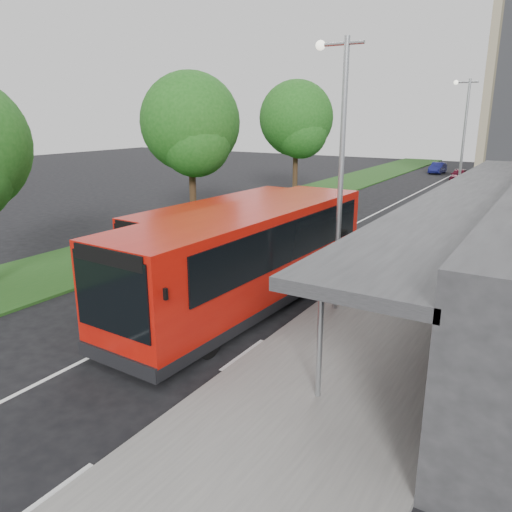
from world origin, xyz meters
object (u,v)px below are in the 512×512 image
at_px(bus_second, 227,234).
at_px(car_near, 459,175).
at_px(bus_main, 249,257).
at_px(tree_mid, 191,129).
at_px(tree_far, 296,123).
at_px(lamp_post_near, 339,162).
at_px(lamp_post_far, 462,137).
at_px(car_far, 438,168).
at_px(bollard, 455,215).
at_px(litter_bin, 417,249).

xyz_separation_m(bus_second, car_near, (3.04, 33.68, -0.79)).
bearing_deg(bus_main, tree_mid, 139.15).
xyz_separation_m(bus_main, car_near, (-0.03, 36.81, -1.03)).
xyz_separation_m(tree_far, lamp_post_near, (11.13, -19.05, -0.75)).
xyz_separation_m(bus_main, bus_second, (-3.07, 3.14, -0.25)).
xyz_separation_m(lamp_post_far, car_far, (-5.82, 22.02, -4.15)).
bearing_deg(lamp_post_far, car_near, 99.20).
relative_size(lamp_post_near, car_near, 2.24).
height_order(tree_mid, lamp_post_far, tree_mid).
bearing_deg(bollard, bus_second, -116.35).
xyz_separation_m(bus_second, car_far, (-0.21, 39.80, -0.83)).
bearing_deg(car_near, tree_mid, -110.49).
relative_size(tree_mid, lamp_post_near, 1.03).
bearing_deg(bollard, bus_main, -101.86).
xyz_separation_m(tree_mid, car_near, (8.56, 28.84, -4.72)).
distance_m(lamp_post_near, bollard, 15.83).
distance_m(bus_main, litter_bin, 8.76).
height_order(bollard, car_near, car_near).
distance_m(lamp_post_near, bus_second, 6.89).
bearing_deg(car_far, lamp_post_far, -74.13).
height_order(bus_main, bus_second, bus_main).
height_order(lamp_post_far, bus_second, lamp_post_far).
relative_size(litter_bin, car_far, 0.23).
relative_size(bus_main, bus_second, 1.17).
relative_size(tree_far, lamp_post_near, 1.06).
height_order(tree_mid, bus_second, tree_mid).
height_order(lamp_post_far, bus_main, lamp_post_far).
height_order(lamp_post_far, bollard, lamp_post_far).
distance_m(tree_mid, tree_far, 12.00).
distance_m(bollard, car_far, 27.56).
bearing_deg(bus_main, tree_far, 115.30).
distance_m(bus_second, car_near, 33.82).
xyz_separation_m(lamp_post_near, bollard, (0.86, 15.27, -4.08)).
bearing_deg(bus_second, tree_mid, 141.51).
distance_m(lamp_post_far, bus_second, 18.94).
relative_size(lamp_post_far, bollard, 8.28).
bearing_deg(lamp_post_far, bus_main, -96.94).
xyz_separation_m(lamp_post_near, litter_bin, (0.82, 7.09, -4.18)).
bearing_deg(litter_bin, tree_far, 134.96).
relative_size(litter_bin, car_near, 0.22).
bearing_deg(litter_bin, bus_main, -112.79).
distance_m(tree_far, car_near, 19.50).
distance_m(lamp_post_far, car_near, 16.61).
bearing_deg(lamp_post_near, tree_far, 120.29).
bearing_deg(car_near, lamp_post_far, -84.77).
height_order(tree_far, lamp_post_near, tree_far).
bearing_deg(bollard, lamp_post_near, -93.21).
bearing_deg(bollard, car_far, 104.02).
bearing_deg(tree_mid, lamp_post_far, 49.32).
bearing_deg(tree_mid, litter_bin, 0.17).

